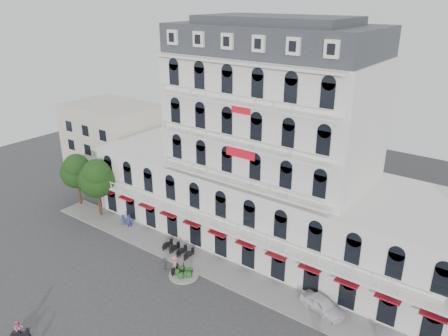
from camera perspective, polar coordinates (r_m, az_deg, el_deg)
ground at (r=42.84m, az=-7.70°, el=-18.93°), size 120.00×120.00×0.00m
sidewalk at (r=48.15m, az=-0.07°, el=-13.39°), size 53.00×4.00×0.16m
main_building at (r=50.18m, az=6.07°, el=0.80°), size 45.00×15.00×25.80m
flank_building_west at (r=71.79m, az=-14.20°, el=3.39°), size 14.00×10.00×12.00m
traffic_island at (r=47.74m, az=-5.26°, el=-13.59°), size 3.20×3.20×1.60m
parked_scooter_row at (r=51.48m, az=-5.99°, el=-11.07°), size 4.40×1.80×1.10m
tree_west_outer at (r=63.34m, az=-18.69°, el=-0.21°), size 4.50×4.48×7.76m
tree_west_inner at (r=59.12m, az=-16.30°, el=-1.14°), size 4.76×4.76×8.25m
parked_car at (r=43.73m, az=12.70°, el=-17.06°), size 4.78×2.91×1.52m
rider_southwest at (r=43.60m, az=-25.21°, el=-18.62°), size 1.24×1.37×2.02m
rider_center at (r=47.66m, az=-6.47°, el=-12.41°), size 1.02×1.60×2.17m
pedestrian_left at (r=57.93m, az=-13.01°, el=-6.66°), size 0.86×0.67×1.57m
pedestrian_mid at (r=48.67m, az=-7.76°, el=-12.23°), size 0.95×0.58×1.51m
pedestrian_far at (r=57.05m, az=-12.24°, el=-6.87°), size 0.77×0.83×1.89m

